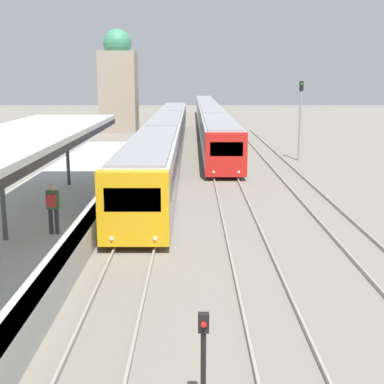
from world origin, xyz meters
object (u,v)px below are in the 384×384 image
at_px(train_near, 167,133).
at_px(signal_mast_far, 301,112).
at_px(person_on_platform, 53,205).
at_px(train_far, 209,116).
at_px(signal_post_near, 204,352).

relative_size(train_near, signal_mast_far, 8.64).
relative_size(person_on_platform, train_far, 0.03).
height_order(person_on_platform, signal_mast_far, signal_mast_far).
height_order(person_on_platform, train_near, train_near).
bearing_deg(train_far, signal_mast_far, -76.06).
relative_size(train_near, signal_post_near, 25.60).
distance_m(person_on_platform, signal_mast_far, 26.14).
bearing_deg(signal_mast_far, person_on_platform, -118.83).
bearing_deg(signal_post_near, signal_mast_far, 75.85).
relative_size(signal_post_near, signal_mast_far, 0.34).
distance_m(person_on_platform, train_near, 26.39).
relative_size(train_near, train_far, 0.78).
bearing_deg(signal_post_near, train_near, 93.77).
bearing_deg(train_far, signal_post_near, -91.91).
relative_size(train_far, signal_mast_far, 11.09).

